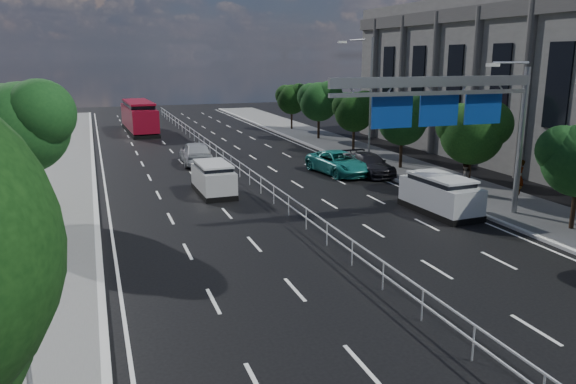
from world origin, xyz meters
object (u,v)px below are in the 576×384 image
red_bus (139,116)px  pedestrian_b (464,177)px  silver_minivan (440,195)px  near_car_dark (144,124)px  parked_car_dark (369,164)px  pedestrian_a (519,177)px  near_car_silver (196,153)px  overhead_gantry (455,103)px  parked_car_teal (339,163)px  white_minivan (213,179)px

red_bus → pedestrian_b: (15.12, -33.50, -0.68)m
pedestrian_b → silver_minivan: bearing=40.0°
silver_minivan → near_car_dark: bearing=102.9°
parked_car_dark → pedestrian_a: bearing=-60.3°
near_car_dark → near_car_silver: bearing=99.1°
near_car_silver → silver_minivan: size_ratio=1.06×
near_car_silver → pedestrian_a: pedestrian_a is taller
red_bus → pedestrian_a: size_ratio=5.48×
overhead_gantry → pedestrian_b: overhead_gantry is taller
parked_car_teal → parked_car_dark: parked_car_teal is taller
red_bus → pedestrian_b: 36.76m
red_bus → parked_car_dark: red_bus is taller
pedestrian_b → near_car_dark: bearing=-66.9°
near_car_dark → parked_car_dark: bearing=117.0°
white_minivan → near_car_silver: 9.34m
near_car_silver → parked_car_teal: near_car_silver is taller
silver_minivan → white_minivan: bearing=138.9°
silver_minivan → parked_car_teal: silver_minivan is taller
red_bus → near_car_silver: bearing=-85.6°
red_bus → parked_car_dark: 29.65m
overhead_gantry → near_car_dark: 41.32m
near_car_dark → pedestrian_b: bearing=116.7°
overhead_gantry → red_bus: (-10.96, 37.94, -3.94)m
parked_car_teal → red_bus: bearing=104.6°
parked_car_teal → pedestrian_a: bearing=-60.5°
white_minivan → near_car_silver: size_ratio=0.84×
red_bus → white_minivan: bearing=-89.1°
white_minivan → parked_car_dark: bearing=8.7°
overhead_gantry → parked_car_dark: 12.21m
near_car_dark → silver_minivan: (11.01, -38.17, 0.27)m
silver_minivan → pedestrian_b: silver_minivan is taller
near_car_silver → near_car_dark: near_car_silver is taller
white_minivan → red_bus: red_bus is taller
parked_car_teal → near_car_silver: bearing=134.0°
silver_minivan → parked_car_dark: size_ratio=0.97×
silver_minivan → parked_car_teal: size_ratio=0.86×
white_minivan → silver_minivan: silver_minivan is taller
red_bus → parked_car_dark: (12.52, -26.86, -0.96)m
white_minivan → pedestrian_a: (15.95, -6.33, 0.23)m
white_minivan → silver_minivan: bearing=-38.9°
overhead_gantry → pedestrian_b: (4.16, 4.44, -4.63)m
near_car_dark → silver_minivan: silver_minivan is taller
white_minivan → pedestrian_b: bearing=-20.6°
parked_car_dark → pedestrian_a: 9.65m
parked_car_teal → pedestrian_a: pedestrian_a is taller
red_bus → parked_car_teal: (10.72, -25.99, -0.91)m
near_car_silver → pedestrian_b: 19.04m
red_bus → parked_car_teal: red_bus is taller
white_minivan → pedestrian_a: size_ratio=2.14×
silver_minivan → parked_car_teal: bearing=91.5°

